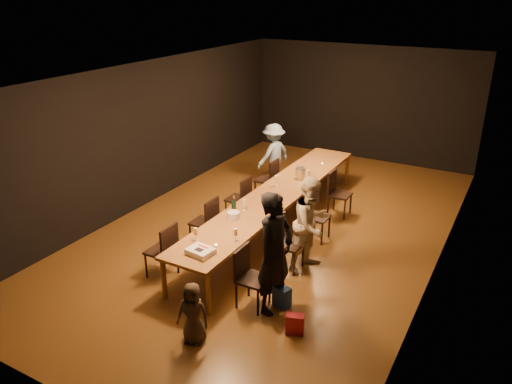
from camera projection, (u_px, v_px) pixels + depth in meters
The scene contains 30 objects.
ground at pixel (276, 229), 9.73m from camera, with size 10.00×10.00×0.00m, color #4D2C13.
room_shell at pixel (277, 125), 8.93m from camera, with size 6.04×10.04×3.02m.
table at pixel (276, 196), 9.46m from camera, with size 0.90×6.00×0.75m.
chair_right_0 at pixel (253, 278), 7.23m from camera, with size 0.42×0.42×0.93m, color black, non-canonical shape.
chair_right_1 at pixel (289, 244), 8.20m from camera, with size 0.42×0.42×0.93m, color black, non-canonical shape.
chair_right_2 at pixel (317, 216), 9.17m from camera, with size 0.42×0.42×0.93m, color black, non-canonical shape.
chair_right_3 at pixel (340, 194), 10.14m from camera, with size 0.42×0.42×0.93m, color black, non-canonical shape.
chair_left_0 at pixel (161, 250), 8.00m from camera, with size 0.42×0.42×0.93m, color black, non-canonical shape.
chair_left_1 at pixel (204, 222), 8.96m from camera, with size 0.42×0.42×0.93m, color black, non-canonical shape.
chair_left_2 at pixel (238, 198), 9.93m from camera, with size 0.42×0.42×0.93m, color black, non-canonical shape.
chair_left_3 at pixel (266, 179), 10.90m from camera, with size 0.42×0.42×0.93m, color black, non-canonical shape.
woman_birthday at pixel (275, 253), 7.00m from camera, with size 0.67×0.44×1.83m, color black.
woman_tan at pixel (312, 224), 8.10m from camera, with size 0.78×0.61×1.61m, color beige.
man_blue at pixel (273, 154), 11.70m from camera, with size 0.93×0.54×1.45m, color #83A3CB.
child at pixel (193, 313), 6.51m from camera, with size 0.43×0.28×0.87m, color #3D2F22.
gift_bag_red at pixel (295, 324), 6.77m from camera, with size 0.25×0.13×0.29m, color red.
gift_bag_blue at pixel (282, 296), 7.35m from camera, with size 0.25×0.17×0.31m, color #2955B2.
birthday_cake at pixel (200, 251), 7.31m from camera, with size 0.40×0.34×0.09m.
plate_stack at pixel (233, 215), 8.40m from camera, with size 0.22×0.22×0.12m, color white.
champagne_bottle at pixel (234, 205), 8.56m from camera, with size 0.08×0.08×0.33m, color black, non-canonical shape.
ice_bucket at pixel (301, 173), 10.14m from camera, with size 0.20×0.20×0.22m, color silver.
wineglass_0 at pixel (196, 234), 7.68m from camera, with size 0.06×0.06×0.21m, color beige, non-canonical shape.
wineglass_1 at pixel (235, 235), 7.66m from camera, with size 0.06×0.06×0.21m, color beige, non-canonical shape.
wineglass_2 at pixel (244, 205), 8.69m from camera, with size 0.06×0.06×0.21m, color silver, non-canonical shape.
wineglass_3 at pixel (277, 205), 8.70m from camera, with size 0.06×0.06×0.21m, color beige, non-canonical shape.
wineglass_4 at pixel (276, 180), 9.78m from camera, with size 0.06×0.06×0.21m, color silver, non-canonical shape.
wineglass_5 at pixel (308, 175), 10.04m from camera, with size 0.06×0.06×0.21m, color silver, non-canonical shape.
tealight_near at pixel (216, 246), 7.51m from camera, with size 0.05×0.05×0.03m, color #B2B7B2.
tealight_mid at pixel (278, 198), 9.19m from camera, with size 0.05×0.05×0.03m, color #B2B7B2.
tealight_far at pixel (322, 164), 10.91m from camera, with size 0.05×0.05×0.03m, color #B2B7B2.
Camera 1 is at (3.90, -7.79, 4.42)m, focal length 35.00 mm.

